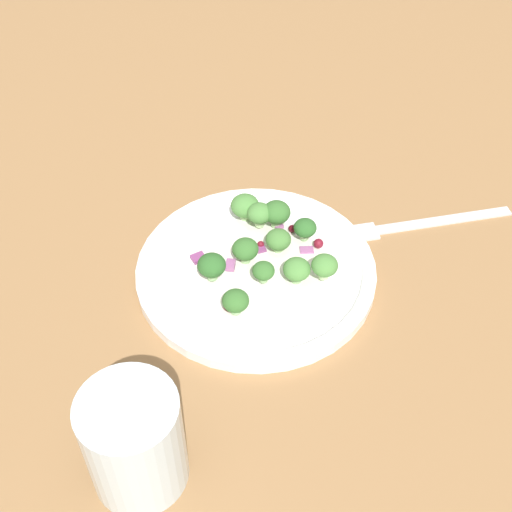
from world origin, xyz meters
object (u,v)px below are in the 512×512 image
at_px(plate, 256,269).
at_px(broccoli_floret_1, 236,301).
at_px(broccoli_floret_2, 212,266).
at_px(broccoli_floret_0, 277,213).
at_px(fork, 417,224).
at_px(water_glass, 134,441).

relative_size(plate, broccoli_floret_1, 9.41).
relative_size(broccoli_floret_1, broccoli_floret_2, 0.91).
distance_m(broccoli_floret_0, broccoli_floret_1, 0.12).
height_order(fork, water_glass, water_glass).
relative_size(fork, water_glass, 1.97).
height_order(broccoli_floret_2, fork, broccoli_floret_2).
distance_m(broccoli_floret_2, fork, 0.23).
bearing_deg(plate, broccoli_floret_2, -155.95).
bearing_deg(plate, fork, 20.11).
xyz_separation_m(broccoli_floret_0, broccoli_floret_2, (-0.07, -0.07, 0.00)).
xyz_separation_m(broccoli_floret_0, water_glass, (-0.12, -0.26, 0.01)).
relative_size(broccoli_floret_2, water_glass, 0.29).
bearing_deg(water_glass, broccoli_floret_0, 64.86).
height_order(broccoli_floret_1, water_glass, water_glass).
height_order(plate, water_glass, water_glass).
bearing_deg(broccoli_floret_2, fork, 20.89).
bearing_deg(fork, water_glass, -135.48).
height_order(broccoli_floret_1, fork, broccoli_floret_1).
bearing_deg(plate, broccoli_floret_1, -109.27).
distance_m(broccoli_floret_0, broccoli_floret_2, 0.10).
relative_size(broccoli_floret_1, fork, 0.13).
distance_m(broccoli_floret_1, broccoli_floret_2, 0.05).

